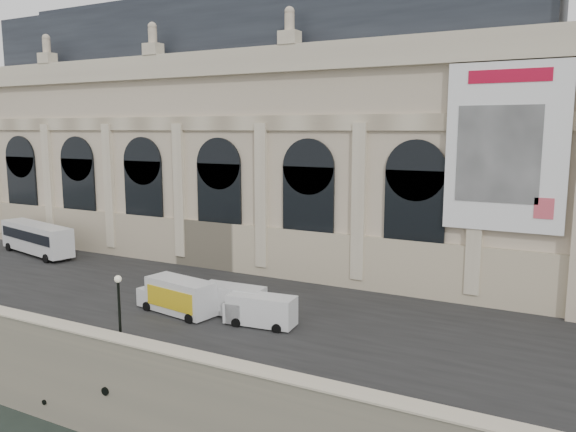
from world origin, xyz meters
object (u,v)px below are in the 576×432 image
(van_c, at_px, (258,310))
(bus_left, at_px, (37,238))
(lamp_right, at_px, (119,310))
(box_truck, at_px, (177,296))
(van_b, at_px, (229,300))

(van_c, bearing_deg, bus_left, 166.51)
(bus_left, height_order, van_c, bus_left)
(van_c, distance_m, lamp_right, 9.87)
(bus_left, distance_m, box_truck, 28.90)
(bus_left, bearing_deg, van_c, -13.49)
(van_b, xyz_separation_m, box_truck, (-3.81, -1.61, 0.21))
(bus_left, height_order, van_b, bus_left)
(bus_left, relative_size, lamp_right, 2.63)
(bus_left, xyz_separation_m, box_truck, (27.50, -8.87, -0.63))
(bus_left, xyz_separation_m, van_c, (34.55, -8.29, -0.85))
(van_c, distance_m, box_truck, 7.08)
(box_truck, height_order, lamp_right, lamp_right)
(box_truck, xyz_separation_m, lamp_right, (0.77, -6.93, 0.97))
(bus_left, height_order, lamp_right, lamp_right)
(bus_left, bearing_deg, box_truck, -17.87)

